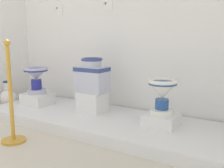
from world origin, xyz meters
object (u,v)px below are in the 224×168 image
at_px(decorative_vase_companion, 8,97).
at_px(antique_toilet_broad_patterned, 162,92).
at_px(info_placard_second, 108,6).
at_px(plinth_block_leftmost, 37,99).
at_px(plinth_block_pale_glazed, 92,102).
at_px(plinth_block_broad_patterned, 161,120).
at_px(antique_toilet_leftmost, 36,76).
at_px(stanchion_post_near_left, 12,112).
at_px(info_placard_first, 59,11).
at_px(antique_toilet_pale_glazed, 92,75).

bearing_deg(decorative_vase_companion, antique_toilet_broad_patterned, 3.14).
bearing_deg(info_placard_second, plinth_block_leftmost, -148.31).
relative_size(plinth_block_leftmost, plinth_block_pale_glazed, 1.20).
relative_size(plinth_block_broad_patterned, info_placard_second, 2.65).
bearing_deg(antique_toilet_leftmost, decorative_vase_companion, -173.47).
relative_size(plinth_block_leftmost, antique_toilet_broad_patterned, 1.02).
height_order(antique_toilet_leftmost, stanchion_post_near_left, stanchion_post_near_left).
distance_m(antique_toilet_leftmost, decorative_vase_companion, 0.67).
relative_size(antique_toilet_leftmost, plinth_block_broad_patterned, 1.08).
relative_size(plinth_block_leftmost, plinth_block_broad_patterned, 1.11).
xyz_separation_m(info_placard_first, stanchion_post_near_left, (0.61, -1.41, -1.15)).
bearing_deg(stanchion_post_near_left, plinth_block_broad_patterned, 37.19).
relative_size(antique_toilet_pale_glazed, antique_toilet_broad_patterned, 1.15).
height_order(plinth_block_pale_glazed, plinth_block_broad_patterned, plinth_block_pale_glazed).
bearing_deg(plinth_block_leftmost, plinth_block_pale_glazed, 5.93).
height_order(plinth_block_leftmost, antique_toilet_leftmost, antique_toilet_leftmost).
distance_m(antique_toilet_broad_patterned, stanchion_post_near_left, 1.58).
xyz_separation_m(plinth_block_pale_glazed, info_placard_first, (-0.92, 0.44, 1.21)).
bearing_deg(decorative_vase_companion, antique_toilet_pale_glazed, 6.16).
relative_size(antique_toilet_leftmost, plinth_block_pale_glazed, 1.17).
height_order(antique_toilet_pale_glazed, plinth_block_broad_patterned, antique_toilet_pale_glazed).
distance_m(antique_toilet_pale_glazed, antique_toilet_broad_patterned, 0.95).
height_order(plinth_block_leftmost, stanchion_post_near_left, stanchion_post_near_left).
bearing_deg(plinth_block_pale_glazed, antique_toilet_pale_glazed, 180.00).
height_order(antique_toilet_pale_glazed, antique_toilet_broad_patterned, antique_toilet_pale_glazed).
height_order(plinth_block_pale_glazed, info_placard_second, info_placard_second).
bearing_deg(plinth_block_leftmost, antique_toilet_leftmost, 116.57).
height_order(plinth_block_broad_patterned, antique_toilet_broad_patterned, antique_toilet_broad_patterned).
relative_size(antique_toilet_broad_patterned, info_placard_first, 2.81).
distance_m(plinth_block_leftmost, antique_toilet_pale_glazed, 0.99).
bearing_deg(plinth_block_pale_glazed, decorative_vase_companion, -173.84).
bearing_deg(decorative_vase_companion, plinth_block_pale_glazed, 6.16).
distance_m(plinth_block_broad_patterned, antique_toilet_broad_patterned, 0.31).
distance_m(antique_toilet_pale_glazed, plinth_block_broad_patterned, 1.03).
height_order(plinth_block_leftmost, info_placard_first, info_placard_first).
distance_m(antique_toilet_leftmost, plinth_block_pale_glazed, 0.95).
distance_m(plinth_block_pale_glazed, stanchion_post_near_left, 1.02).
distance_m(antique_toilet_broad_patterned, decorative_vase_companion, 2.43).
distance_m(antique_toilet_pale_glazed, info_placard_first, 1.34).
bearing_deg(plinth_block_pale_glazed, info_placard_second, 94.98).
xyz_separation_m(plinth_block_broad_patterned, decorative_vase_companion, (-2.40, -0.13, -0.01)).
relative_size(plinth_block_leftmost, stanchion_post_near_left, 0.37).
height_order(decorative_vase_companion, stanchion_post_near_left, stanchion_post_near_left).
xyz_separation_m(plinth_block_leftmost, info_placard_first, (-0.02, 0.53, 1.26)).
relative_size(plinth_block_pale_glazed, info_placard_second, 2.45).
distance_m(plinth_block_leftmost, plinth_block_broad_patterned, 1.85).
relative_size(plinth_block_pale_glazed, stanchion_post_near_left, 0.31).
height_order(plinth_block_pale_glazed, antique_toilet_pale_glazed, antique_toilet_pale_glazed).
distance_m(antique_toilet_pale_glazed, info_placard_second, 0.99).
bearing_deg(antique_toilet_broad_patterned, antique_toilet_leftmost, -177.89).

